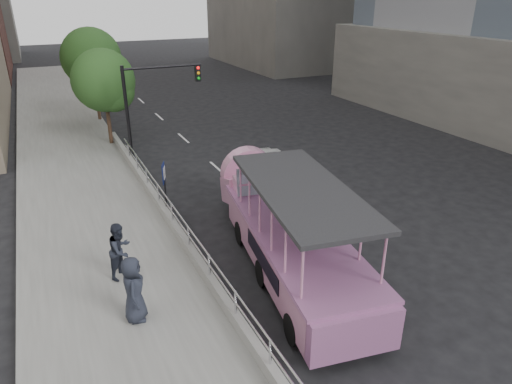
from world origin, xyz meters
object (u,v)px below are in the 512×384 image
Objects in this scene: traffic_signal at (149,98)px; street_tree_near at (106,83)px; parking_sign at (165,185)px; pedestrian_far at (134,289)px; car at (276,166)px; street_tree_far at (93,60)px; duck_boat at (284,229)px; pedestrian_mid at (121,250)px.

street_tree_near is at bearing 114.98° from traffic_signal.
pedestrian_far is at bearing -112.81° from parking_sign.
street_tree_far is at bearing 115.10° from car.
street_tree_far reaches higher than traffic_signal.
traffic_signal is 0.81× the size of street_tree_far.
duck_boat is 5.65× the size of pedestrian_mid.
traffic_signal reaches higher than pedestrian_mid.
car is at bearing -67.22° from street_tree_far.
street_tree_near is (-0.30, 10.63, 2.23)m from parking_sign.
pedestrian_mid is 11.68m from traffic_signal.
traffic_signal reaches higher than duck_boat.
parking_sign is (2.49, 5.91, 0.33)m from pedestrian_far.
parking_sign is 16.85m from street_tree_far.
parking_sign reaches higher than car.
car is at bearing -33.53° from pedestrian_far.
duck_boat reaches higher than pedestrian_far.
parking_sign reaches higher than pedestrian_far.
pedestrian_far is 0.33× the size of street_tree_near.
street_tree_far is (2.31, 20.26, 3.09)m from pedestrian_mid.
traffic_signal is (-1.50, 11.87, 2.26)m from duck_boat.
traffic_signal is (1.29, 7.20, 1.91)m from parking_sign.
traffic_signal is at bearing 97.20° from duck_boat.
pedestrian_far is 13.83m from traffic_signal.
street_tree_near is (-1.60, 3.43, 0.32)m from traffic_signal.
street_tree_far is (0.20, 6.00, 0.49)m from street_tree_near.
duck_boat is 21.71m from street_tree_far.
pedestrian_far is (-8.52, -7.91, 0.55)m from car.
street_tree_far is (-0.10, 16.63, 2.72)m from parking_sign.
duck_boat is 7.44m from car.
street_tree_near is (2.18, 16.54, 2.56)m from pedestrian_far.
street_tree_far reaches higher than pedestrian_far.
street_tree_near is (-3.10, 15.29, 2.58)m from duck_boat.
pedestrian_far is at bearing -138.09° from pedestrian_mid.
car is 6.42m from parking_sign.
street_tree_far reaches higher than parking_sign.
car is 7.57m from traffic_signal.
parking_sign is (-2.79, 4.66, 0.35)m from duck_boat.
duck_boat is 15.82m from street_tree_near.
pedestrian_mid reaches higher than car.
parking_sign is at bearing -89.64° from street_tree_far.
street_tree_far is at bearing 7.56° from pedestrian_far.
parking_sign is 0.39× the size of street_tree_far.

